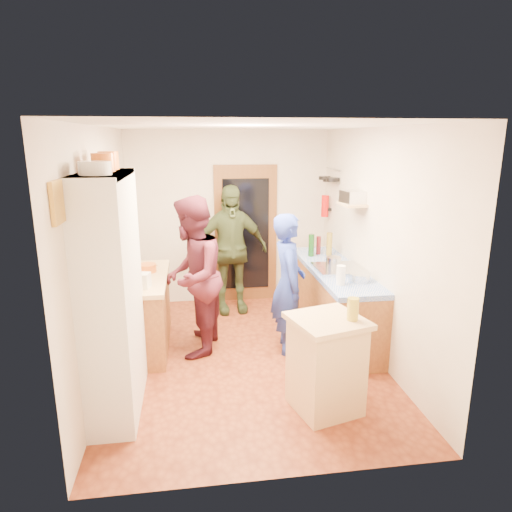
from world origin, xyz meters
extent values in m
cube|color=brown|center=(0.00, 0.00, -0.01)|extent=(3.00, 4.00, 0.02)
cube|color=silver|center=(0.00, 0.00, 2.61)|extent=(3.00, 4.00, 0.02)
cube|color=beige|center=(0.00, 2.01, 1.30)|extent=(3.00, 0.02, 2.60)
cube|color=beige|center=(0.00, -2.01, 1.30)|extent=(3.00, 0.02, 2.60)
cube|color=beige|center=(-1.51, 0.00, 1.30)|extent=(0.02, 4.00, 2.60)
cube|color=beige|center=(1.51, 0.00, 1.30)|extent=(0.02, 4.00, 2.60)
cube|color=brown|center=(0.25, 1.97, 1.05)|extent=(0.95, 0.06, 2.10)
cube|color=black|center=(0.25, 1.94, 1.05)|extent=(0.70, 0.02, 1.70)
cube|color=silver|center=(-1.30, -0.80, 1.10)|extent=(0.40, 1.20, 2.20)
cube|color=silver|center=(-1.30, -0.80, 2.18)|extent=(0.40, 1.14, 0.04)
cylinder|color=white|center=(-1.30, -1.08, 2.25)|extent=(0.25, 0.25, 0.11)
cylinder|color=orange|center=(-1.30, -0.72, 2.28)|extent=(0.20, 0.20, 0.16)
cylinder|color=orange|center=(-1.30, -0.44, 2.28)|extent=(0.18, 0.18, 0.16)
cube|color=#A0662C|center=(-1.20, 0.45, 0.42)|extent=(0.60, 1.40, 0.85)
cube|color=tan|center=(-1.20, 0.45, 0.88)|extent=(0.64, 1.44, 0.05)
cube|color=white|center=(-1.15, 0.01, 0.98)|extent=(0.25, 0.19, 0.16)
cylinder|color=white|center=(-1.25, 0.33, 1.00)|extent=(0.18, 0.18, 0.20)
cylinder|color=orange|center=(-1.12, 0.62, 0.95)|extent=(0.26, 0.26, 0.10)
cube|color=tan|center=(-1.18, 0.93, 0.91)|extent=(0.33, 0.26, 0.02)
cube|color=#A0662C|center=(1.20, 0.50, 0.42)|extent=(0.60, 2.20, 0.84)
cube|color=#0B3DC4|center=(1.20, 0.50, 0.87)|extent=(0.62, 2.22, 0.06)
cube|color=silver|center=(1.20, 0.35, 0.92)|extent=(0.55, 0.58, 0.04)
cylinder|color=silver|center=(1.15, 0.39, 1.00)|extent=(0.19, 0.19, 0.12)
cylinder|color=#143F14|center=(1.05, 1.08, 1.05)|extent=(0.08, 0.08, 0.31)
cylinder|color=#591419|center=(1.18, 1.18, 1.03)|extent=(0.07, 0.07, 0.25)
cylinder|color=olive|center=(1.31, 1.10, 1.06)|extent=(0.10, 0.10, 0.32)
cylinder|color=white|center=(1.05, -0.19, 1.01)|extent=(0.13, 0.13, 0.22)
cylinder|color=silver|center=(1.30, -0.10, 0.95)|extent=(0.26, 0.26, 0.09)
cube|color=tan|center=(0.61, -1.15, 0.43)|extent=(0.68, 0.68, 0.86)
cube|color=tan|center=(0.61, -1.15, 0.89)|extent=(0.76, 0.76, 0.05)
cube|color=white|center=(0.55, -1.11, 0.90)|extent=(0.41, 0.36, 0.02)
cylinder|color=#AD9E2D|center=(0.82, -1.21, 1.01)|extent=(0.13, 0.13, 0.21)
cylinder|color=silver|center=(1.46, 1.52, 2.05)|extent=(0.02, 0.65, 0.02)
cylinder|color=black|center=(1.40, 1.35, 1.92)|extent=(0.18, 0.18, 0.05)
cylinder|color=black|center=(1.40, 1.55, 1.90)|extent=(0.16, 0.16, 0.05)
cylinder|color=black|center=(1.40, 1.75, 1.91)|extent=(0.17, 0.17, 0.05)
cube|color=tan|center=(1.37, 0.45, 1.70)|extent=(0.26, 0.42, 0.03)
cube|color=silver|center=(1.37, 0.45, 1.79)|extent=(0.25, 0.32, 0.15)
cube|color=black|center=(1.47, 1.70, 1.45)|extent=(0.06, 0.10, 0.04)
cylinder|color=red|center=(1.41, 1.70, 1.50)|extent=(0.11, 0.11, 0.32)
cube|color=gold|center=(-1.48, -1.55, 2.05)|extent=(0.03, 0.25, 0.30)
imported|color=#233599|center=(0.56, 0.11, 0.83)|extent=(0.44, 0.63, 1.66)
imported|color=#471723|center=(-0.54, 0.27, 0.93)|extent=(0.89, 1.04, 1.86)
imported|color=#323C21|center=(-0.02, 1.50, 0.93)|extent=(1.13, 0.57, 1.86)
camera|label=1|loc=(-0.57, -4.84, 2.48)|focal=32.00mm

